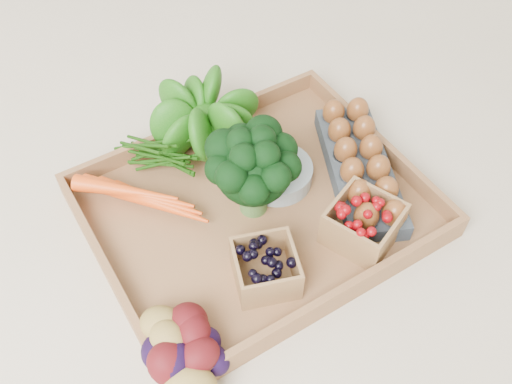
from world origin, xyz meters
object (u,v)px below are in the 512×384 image
tray (256,211)px  egg_carton (359,170)px  broccoli (253,184)px  cherry_bowl (277,173)px

tray → egg_carton: (0.20, -0.04, 0.02)m
egg_carton → broccoli: bearing=-167.0°
broccoli → cherry_bowl: bearing=25.4°
tray → cherry_bowl: size_ratio=4.27×
broccoli → cherry_bowl: broccoli is taller
broccoli → egg_carton: 0.21m
tray → cherry_bowl: bearing=29.3°
cherry_bowl → tray: bearing=-150.7°
cherry_bowl → egg_carton: same height
broccoli → cherry_bowl: (0.07, 0.03, -0.05)m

